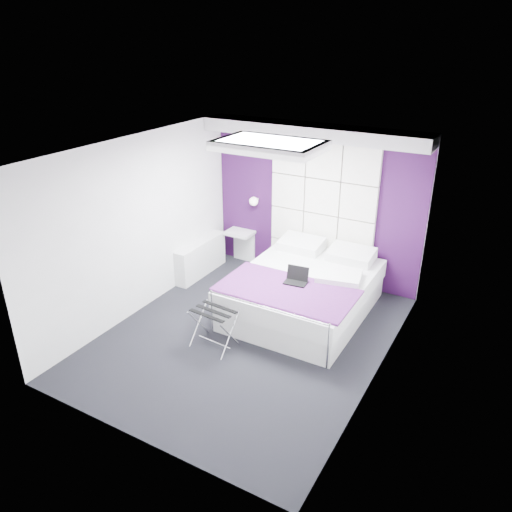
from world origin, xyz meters
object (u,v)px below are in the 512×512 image
Objects in this scene: radiator at (201,258)px; bed at (303,291)px; luggage_rack at (214,328)px; laptop at (297,278)px; wall_lamp at (255,201)px; nightstand at (240,233)px.

radiator is 2.09m from bed.
bed reaches higher than luggage_rack.
laptop reaches higher than radiator.
wall_lamp reaches higher than bed.
wall_lamp reaches higher than nightstand.
nightstand is 0.87× the size of luggage_rack.
nightstand is at bearing 136.36° from laptop.
bed is 4.71× the size of nightstand.
nightstand is 1.54× the size of laptop.
luggage_rack is (-0.65, -1.42, -0.06)m from bed.
radiator is 0.85m from nightstand.
radiator is 3.83× the size of laptop.
radiator is at bearing 157.55° from laptop.
radiator is at bearing 172.04° from bed.
wall_lamp is 1.35m from radiator.
nightstand is 2.19m from laptop.
nightstand is (0.36, 0.72, 0.29)m from radiator.
nightstand reaches higher than radiator.
nightstand is at bearing 149.50° from bed.
bed is at bearing 88.80° from laptop.
bed is 7.26× the size of laptop.
nightstand is (-1.71, 1.01, 0.25)m from bed.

